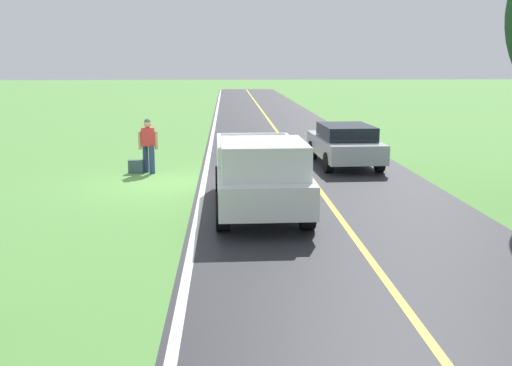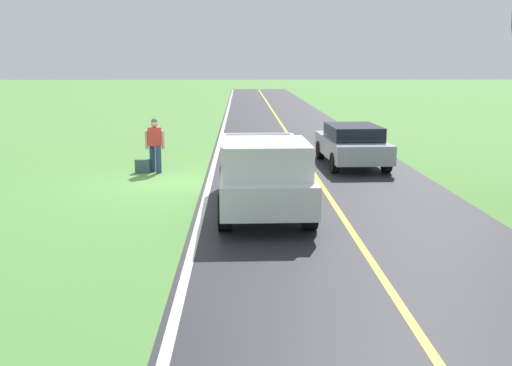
% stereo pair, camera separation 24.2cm
% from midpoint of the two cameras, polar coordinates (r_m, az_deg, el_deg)
% --- Properties ---
extents(ground_plane, '(200.00, 200.00, 0.00)m').
position_cam_midpoint_polar(ground_plane, '(17.53, -8.67, -0.03)').
color(ground_plane, '#568E42').
extents(road_surface, '(6.92, 120.00, 0.00)m').
position_cam_midpoint_polar(road_surface, '(17.62, 5.22, 0.12)').
color(road_surface, '#28282D').
rests_on(road_surface, ground).
extents(lane_edge_line, '(0.16, 117.60, 0.00)m').
position_cam_midpoint_polar(lane_edge_line, '(17.46, -5.49, 0.02)').
color(lane_edge_line, silver).
rests_on(lane_edge_line, ground).
extents(lane_centre_line, '(0.14, 117.60, 0.00)m').
position_cam_midpoint_polar(lane_centre_line, '(17.61, 5.22, 0.13)').
color(lane_centre_line, gold).
rests_on(lane_centre_line, ground).
extents(hitchhiker_walking, '(0.62, 0.51, 1.75)m').
position_cam_midpoint_polar(hitchhiker_walking, '(19.18, -10.75, 3.87)').
color(hitchhiker_walking, navy).
rests_on(hitchhiker_walking, ground).
extents(suitcase_carried, '(0.47, 0.21, 0.43)m').
position_cam_midpoint_polar(suitcase_carried, '(19.26, -11.94, 1.56)').
color(suitcase_carried, '#384C56').
rests_on(suitcase_carried, ground).
extents(pickup_truck_passing, '(2.18, 5.44, 1.82)m').
position_cam_midpoint_polar(pickup_truck_passing, '(13.78, -0.10, 1.01)').
color(pickup_truck_passing, silver).
rests_on(pickup_truck_passing, ground).
extents(sedan_near_oncoming, '(2.04, 4.46, 1.41)m').
position_cam_midpoint_polar(sedan_near_oncoming, '(20.51, 8.26, 3.82)').
color(sedan_near_oncoming, '#B2B7C1').
rests_on(sedan_near_oncoming, ground).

